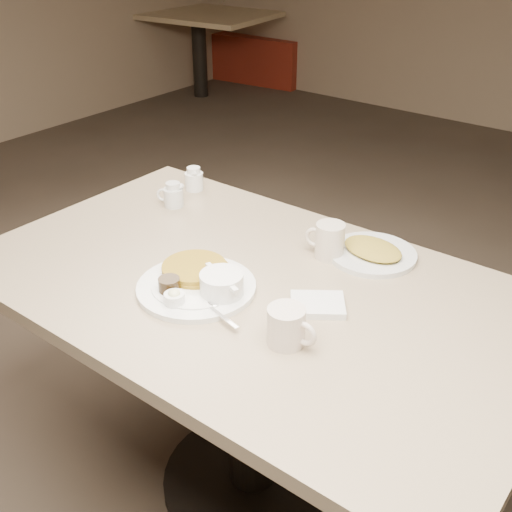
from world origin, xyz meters
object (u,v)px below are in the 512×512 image
Objects in this scene: coffee_mug_far at (329,241)px; creamer_right at (194,179)px; main_plate at (201,282)px; creamer_left at (173,195)px; diner_table at (252,335)px; hash_plate at (372,252)px; coffee_mug_near at (287,326)px; booth_back_left at (246,37)px.

coffee_mug_far reaches higher than creamer_right.
creamer_right is (-0.45, 0.46, 0.01)m from main_plate.
coffee_mug_far is 1.36× the size of creamer_left.
hash_plate reaches higher than diner_table.
creamer_left is at bearing -177.63° from coffee_mug_far.
creamer_right is at bearing 134.12° from main_plate.
main_plate is 0.64m from creamer_right.
creamer_right is at bearing 145.91° from coffee_mug_near.
creamer_right is (-0.75, 0.50, -0.01)m from coffee_mug_near.
main_plate is 1.37× the size of hash_plate.
booth_back_left reaches higher than main_plate.
creamer_right is (-0.61, 0.12, -0.01)m from coffee_mug_far.
main_plate is at bearing -38.11° from creamer_left.
creamer_left and creamer_right have the same top height.
diner_table is 12.25× the size of coffee_mug_near.
main_plate is 4.49× the size of creamer_left.
booth_back_left reaches higher than creamer_right.
booth_back_left is (-3.33, 3.81, -0.39)m from coffee_mug_far.
booth_back_left reaches higher than diner_table.
booth_back_left is (-3.43, 3.74, -0.35)m from hash_plate.
main_plate reaches higher than hash_plate.
coffee_mug_near reaches higher than hash_plate.
creamer_left is 0.68m from hash_plate.
coffee_mug_near is 1.51× the size of creamer_right.
diner_table is 0.67m from creamer_right.
hash_plate is (0.71, -0.04, -0.02)m from creamer_right.
hash_plate is at bearing 94.71° from coffee_mug_near.
creamer_right is at bearing 176.73° from hash_plate.
coffee_mug_far is (0.16, 0.34, 0.03)m from main_plate.
creamer_left is at bearing -75.09° from creamer_right.
diner_table is at bearing -51.26° from booth_back_left.
coffee_mug_far is at bearing -142.49° from hash_plate.
coffee_mug_far is (0.08, 0.24, 0.22)m from diner_table.
diner_table is 0.57m from creamer_left.
diner_table is 18.48× the size of creamer_right.
creamer_right reaches higher than hash_plate.
booth_back_left is (-3.25, 4.05, -0.17)m from diner_table.
creamer_left reaches higher than main_plate.
booth_back_left is at bearing 127.33° from main_plate.
creamer_left is at bearing 156.32° from diner_table.
creamer_right is at bearing 146.09° from diner_table.
coffee_mug_far is 0.13m from hash_plate.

